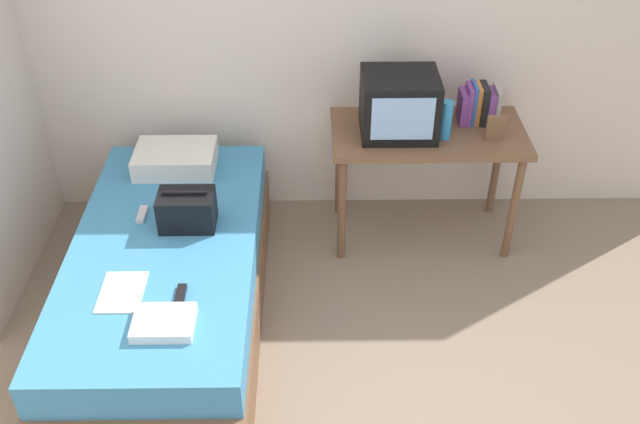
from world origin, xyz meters
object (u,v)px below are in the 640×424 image
object	(u,v)px
remote_dark	(180,296)
bed	(170,281)
desk	(427,145)
handbag	(187,210)
water_bottle	(446,120)
picture_frame	(496,128)
magazine	(122,292)
book_row	(479,105)
tv	(399,104)
pillow	(175,159)
remote_silver	(142,214)
folded_towel	(164,323)

from	to	relation	value
remote_dark	bed	bearing A→B (deg)	110.12
bed	remote_dark	distance (m)	0.54
desk	handbag	xyz separation A→B (m)	(-1.37, -0.60, -0.03)
water_bottle	remote_dark	xyz separation A→B (m)	(-1.41, -1.10, -0.34)
picture_frame	magazine	size ratio (longest dim) A/B	0.53
book_row	picture_frame	bearing A→B (deg)	-75.09
book_row	magazine	bearing A→B (deg)	-147.02
water_bottle	tv	bearing A→B (deg)	165.04
pillow	remote_dark	size ratio (longest dim) A/B	3.07
book_row	remote_silver	distance (m)	2.08
water_bottle	pillow	size ratio (longest dim) A/B	0.49
bed	pillow	world-z (taller)	pillow
water_bottle	pillow	bearing A→B (deg)	178.24
desk	remote_dark	world-z (taller)	desk
tv	handbag	xyz separation A→B (m)	(-1.18, -0.59, -0.31)
pillow	bed	bearing A→B (deg)	-87.21
handbag	folded_towel	size ratio (longest dim) A/B	1.07
remote_silver	folded_towel	bearing A→B (deg)	-72.86
tv	picture_frame	world-z (taller)	tv
book_row	picture_frame	size ratio (longest dim) A/B	1.60
desk	picture_frame	distance (m)	0.42
magazine	tv	bearing A→B (deg)	38.24
remote_dark	desk	bearing A→B (deg)	41.48
picture_frame	magazine	world-z (taller)	picture_frame
bed	tv	world-z (taller)	tv
desk	remote_dark	distance (m)	1.78
magazine	remote_silver	world-z (taller)	remote_silver
desk	tv	distance (m)	0.34
handbag	folded_towel	xyz separation A→B (m)	(-0.01, -0.77, -0.08)
tv	bed	bearing A→B (deg)	-150.21
picture_frame	desk	bearing A→B (deg)	163.23
pillow	magazine	size ratio (longest dim) A/B	1.65
bed	handbag	size ratio (longest dim) A/B	6.67
bed	desk	size ratio (longest dim) A/B	1.72
bed	desk	bearing A→B (deg)	26.87
handbag	remote_silver	world-z (taller)	handbag
desk	pillow	size ratio (longest dim) A/B	2.42
picture_frame	bed	bearing A→B (deg)	-160.85
desk	picture_frame	world-z (taller)	picture_frame
water_bottle	handbag	xyz separation A→B (m)	(-1.45, -0.52, -0.25)
bed	remote_dark	xyz separation A→B (m)	(0.16, -0.42, 0.29)
desk	magazine	bearing A→B (deg)	-144.91
picture_frame	handbag	bearing A→B (deg)	-164.12
bed	magazine	distance (m)	0.49
water_bottle	remote_dark	world-z (taller)	water_bottle
pillow	magazine	distance (m)	1.11
desk	book_row	size ratio (longest dim) A/B	4.69
tv	remote_silver	world-z (taller)	tv
folded_towel	remote_dark	bearing A→B (deg)	76.43
tv	pillow	size ratio (longest dim) A/B	0.92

